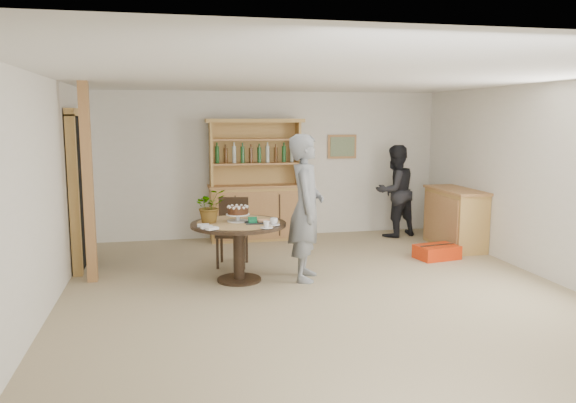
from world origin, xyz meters
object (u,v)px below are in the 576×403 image
at_px(adult_person, 395,191).
at_px(teen_boy, 306,208).
at_px(dining_chair, 233,227).
at_px(dining_table, 239,234).
at_px(red_suitcase, 437,252).
at_px(sideboard, 455,218).
at_px(hutch, 255,199).

bearing_deg(adult_person, teen_boy, 27.67).
bearing_deg(dining_chair, dining_table, -77.05).
bearing_deg(red_suitcase, adult_person, 80.23).
bearing_deg(dining_table, sideboard, 17.79).
xyz_separation_m(hutch, teen_boy, (0.27, -2.50, 0.24)).
xyz_separation_m(sideboard, dining_table, (-3.62, -1.16, 0.13)).
bearing_deg(dining_chair, teen_boy, -33.84).
bearing_deg(dining_chair, sideboard, 19.62).
distance_m(hutch, red_suitcase, 3.12).
relative_size(hutch, dining_chair, 2.16).
height_order(sideboard, teen_boy, teen_boy).
relative_size(hutch, red_suitcase, 3.10).
distance_m(sideboard, teen_boy, 3.08).
height_order(hutch, dining_chair, hutch).
xyz_separation_m(hutch, dining_chair, (-0.56, -1.58, -0.15)).
relative_size(teen_boy, adult_person, 1.17).
xyz_separation_m(sideboard, red_suitcase, (-0.63, -0.64, -0.37)).
bearing_deg(red_suitcase, dining_chair, 164.36).
xyz_separation_m(hutch, adult_person, (2.41, -0.26, 0.11)).
relative_size(sideboard, adult_person, 0.79).
bearing_deg(red_suitcase, teen_boy, -173.61).
height_order(dining_table, teen_boy, teen_boy).
relative_size(dining_table, teen_boy, 0.65).
xyz_separation_m(sideboard, teen_boy, (-2.77, -1.26, 0.46)).
bearing_deg(dining_table, hutch, 76.46).
height_order(dining_table, adult_person, adult_person).
bearing_deg(red_suitcase, sideboard, 35.99).
distance_m(dining_table, adult_person, 3.69).
bearing_deg(hutch, red_suitcase, -37.98).
bearing_deg(adult_person, hutch, -24.76).
distance_m(dining_table, dining_chair, 0.83).
relative_size(dining_chair, teen_boy, 0.51).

